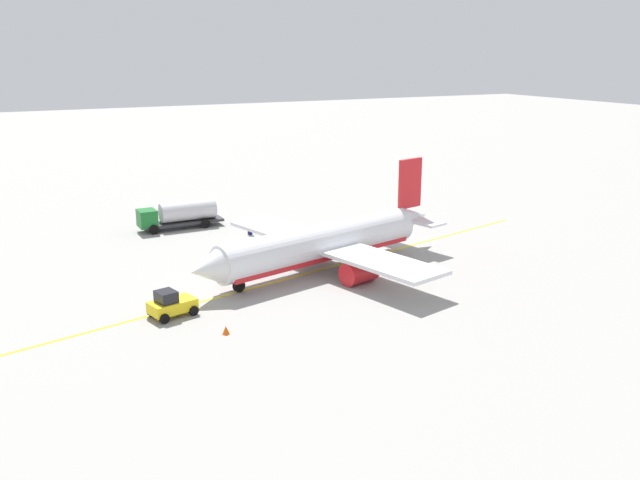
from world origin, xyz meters
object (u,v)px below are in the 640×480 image
(fuel_tanker, at_px, (179,214))
(refueling_worker, at_px, (250,228))
(pushback_tug, at_px, (171,304))
(airplane, at_px, (324,243))
(safety_cone_nose, at_px, (226,330))

(fuel_tanker, bearing_deg, refueling_worker, 134.91)
(fuel_tanker, distance_m, refueling_worker, 9.07)
(pushback_tug, relative_size, refueling_worker, 2.32)
(pushback_tug, bearing_deg, fuel_tanker, -107.08)
(airplane, height_order, safety_cone_nose, airplane)
(refueling_worker, distance_m, safety_cone_nose, 28.54)
(pushback_tug, distance_m, refueling_worker, 25.21)
(fuel_tanker, height_order, refueling_worker, fuel_tanker)
(airplane, relative_size, refueling_worker, 17.12)
(safety_cone_nose, bearing_deg, refueling_worker, -114.84)
(refueling_worker, relative_size, safety_cone_nose, 2.68)
(fuel_tanker, relative_size, safety_cone_nose, 15.67)
(refueling_worker, bearing_deg, airplane, 96.45)
(pushback_tug, height_order, safety_cone_nose, pushback_tug)
(fuel_tanker, distance_m, safety_cone_nose, 32.80)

